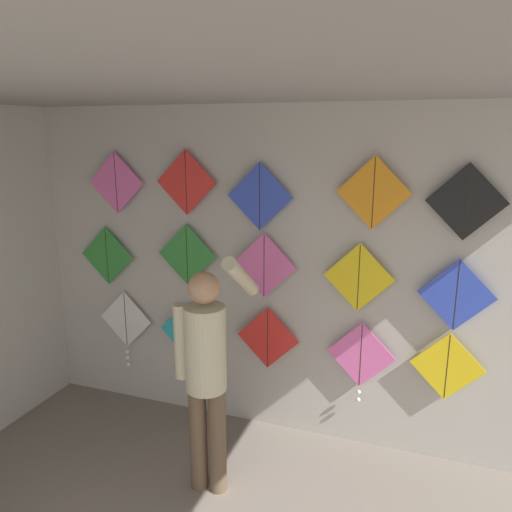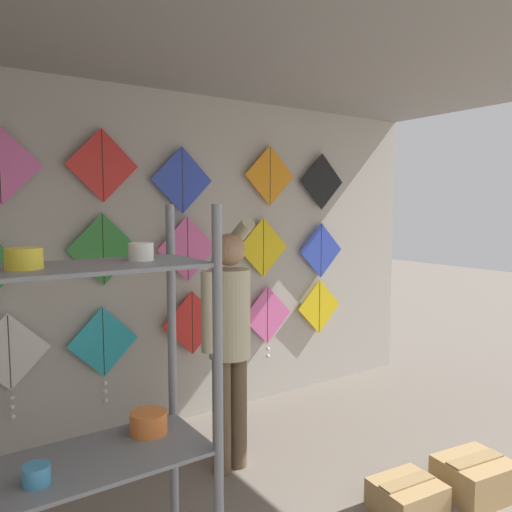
{
  "view_description": "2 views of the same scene",
  "coord_description": "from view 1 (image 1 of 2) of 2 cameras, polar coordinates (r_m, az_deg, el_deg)",
  "views": [
    {
      "loc": [
        1.25,
        -0.12,
        2.59
      ],
      "look_at": [
        -0.01,
        3.41,
        1.64
      ],
      "focal_mm": 35.0,
      "sensor_mm": 36.0,
      "label": 1
    },
    {
      "loc": [
        -1.9,
        -0.13,
        1.86
      ],
      "look_at": [
        0.51,
        3.41,
        1.43
      ],
      "focal_mm": 35.0,
      "sensor_mm": 36.0,
      "label": 2
    }
  ],
  "objects": [
    {
      "name": "kite_6",
      "position": [
        4.39,
        -7.89,
        0.12
      ],
      "size": [
        0.55,
        0.01,
        0.55
      ],
      "color": "#338C38"
    },
    {
      "name": "kite_0",
      "position": [
        4.95,
        -14.65,
        -7.45
      ],
      "size": [
        0.55,
        0.04,
        0.76
      ],
      "color": "white"
    },
    {
      "name": "kite_9",
      "position": [
        3.95,
        21.94,
        -4.18
      ],
      "size": [
        0.55,
        0.01,
        0.55
      ],
      "color": "blue"
    },
    {
      "name": "shopkeeper",
      "position": [
        3.59,
        -5.67,
        -12.11
      ],
      "size": [
        0.45,
        0.64,
        1.79
      ],
      "rotation": [
        0.0,
        0.0,
        0.12
      ],
      "color": "brown",
      "rests_on": "ground"
    },
    {
      "name": "kite_4",
      "position": [
        4.16,
        21.01,
        -11.72
      ],
      "size": [
        0.55,
        0.01,
        0.55
      ],
      "color": "yellow"
    },
    {
      "name": "kite_14",
      "position": [
        3.81,
        22.91,
        5.72
      ],
      "size": [
        0.55,
        0.01,
        0.55
      ],
      "color": "black"
    },
    {
      "name": "kite_12",
      "position": [
        4.03,
        0.42,
        6.81
      ],
      "size": [
        0.55,
        0.01,
        0.55
      ],
      "color": "blue"
    },
    {
      "name": "back_panel",
      "position": [
        4.23,
        1.67,
        -2.2
      ],
      "size": [
        5.21,
        0.06,
        2.8
      ],
      "primitive_type": "cube",
      "color": "#BCB7AD",
      "rests_on": "ground"
    },
    {
      "name": "kite_11",
      "position": [
        4.28,
        -8.0,
        8.33
      ],
      "size": [
        0.55,
        0.01,
        0.55
      ],
      "color": "red"
    },
    {
      "name": "kite_5",
      "position": [
        4.85,
        -16.66,
        0.04
      ],
      "size": [
        0.55,
        0.01,
        0.55
      ],
      "color": "#338C38"
    },
    {
      "name": "kite_8",
      "position": [
        3.96,
        11.66,
        -2.43
      ],
      "size": [
        0.55,
        0.01,
        0.55
      ],
      "color": "yellow"
    },
    {
      "name": "kite_13",
      "position": [
        3.82,
        13.29,
        7.05
      ],
      "size": [
        0.55,
        0.01,
        0.55
      ],
      "color": "orange"
    },
    {
      "name": "kite_7",
      "position": [
        4.13,
        0.94,
        -1.11
      ],
      "size": [
        0.55,
        0.01,
        0.55
      ],
      "color": "pink"
    },
    {
      "name": "kite_1",
      "position": [
        4.64,
        -7.8,
        -8.97
      ],
      "size": [
        0.55,
        0.04,
        0.76
      ],
      "color": "#28B2C6"
    },
    {
      "name": "ceiling_slab",
      "position": [
        2.35,
        -13.43,
        19.38
      ],
      "size": [
        5.21,
        4.51,
        0.04
      ],
      "primitive_type": "cube",
      "color": "gray"
    },
    {
      "name": "kite_10",
      "position": [
        4.64,
        -15.72,
        8.08
      ],
      "size": [
        0.55,
        0.01,
        0.55
      ],
      "color": "pink"
    },
    {
      "name": "kite_3",
      "position": [
        4.19,
        11.87,
        -11.31
      ],
      "size": [
        0.55,
        0.04,
        0.69
      ],
      "color": "pink"
    },
    {
      "name": "kite_2",
      "position": [
        4.33,
        1.34,
        -9.34
      ],
      "size": [
        0.55,
        0.01,
        0.55
      ],
      "color": "red"
    }
  ]
}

